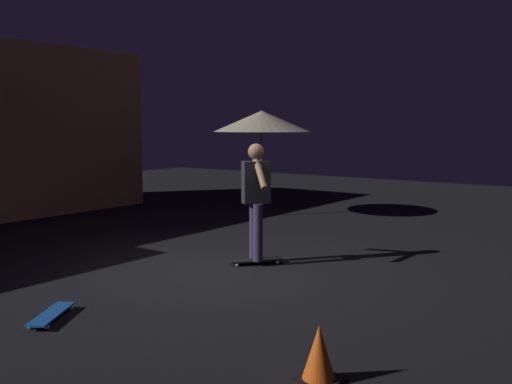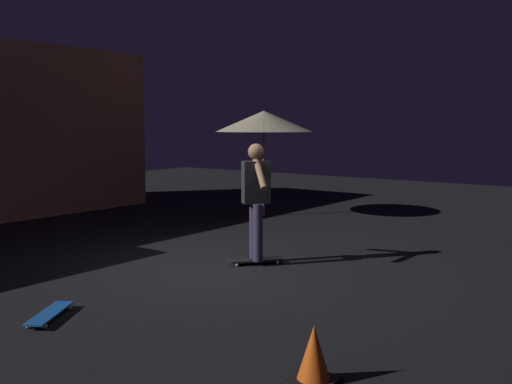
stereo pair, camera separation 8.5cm
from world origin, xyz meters
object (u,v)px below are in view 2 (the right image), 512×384
skateboard_ridden (256,260)px  traffic_cone (314,356)px  skater (256,193)px  skateboard_spare (50,314)px  patio_umbrella (264,121)px

skateboard_ridden → traffic_cone: bearing=-136.6°
skater → skateboard_spare: bearing=175.0°
traffic_cone → skateboard_spare: bearing=96.7°
patio_umbrella → skateboard_ridden: patio_umbrella is taller
patio_umbrella → skateboard_spare: patio_umbrella is taller
skateboard_spare → skater: bearing=-5.0°
patio_umbrella → traffic_cone: 8.61m
traffic_cone → patio_umbrella: bearing=38.7°
patio_umbrella → skateboard_spare: bearing=-161.7°
skateboard_ridden → skater: (-0.00, 0.00, 0.98)m
skater → traffic_cone: (-2.86, -2.70, -0.83)m
skateboard_spare → skater: skater is taller
patio_umbrella → traffic_cone: size_ratio=5.00×
skater → traffic_cone: skater is taller
traffic_cone → skateboard_ridden: bearing=43.4°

